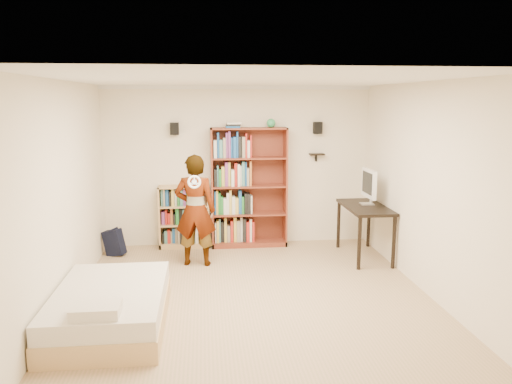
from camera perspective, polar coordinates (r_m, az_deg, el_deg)
ground at (r=6.46m, az=-0.40°, el=-11.98°), size 4.50×5.00×0.01m
room_shell at (r=6.01m, az=-0.42°, el=3.74°), size 4.52×5.02×2.71m
crown_molding at (r=5.97m, az=-0.43°, el=12.43°), size 4.50×5.00×0.06m
speaker_left at (r=8.36m, az=-9.30°, el=7.15°), size 0.14×0.12×0.20m
speaker_right at (r=8.57m, az=7.06°, el=7.29°), size 0.14×0.12×0.20m
wall_shelf at (r=8.62m, az=6.98°, el=4.30°), size 0.25×0.16×0.02m
tall_bookshelf at (r=8.41m, az=-0.81°, el=0.50°), size 1.27×0.37×2.01m
low_bookshelf at (r=8.51m, az=-8.21°, el=-2.80°), size 0.84×0.32×1.05m
computer_desk at (r=8.08m, az=12.29°, el=-4.45°), size 0.61×1.23×0.84m
imac at (r=8.05m, az=12.63°, el=0.56°), size 0.19×0.57×0.56m
daybed at (r=5.84m, az=-16.32°, el=-12.06°), size 1.18×1.82×0.54m
person at (r=7.50m, az=-6.95°, el=-2.10°), size 0.67×0.49×1.68m
wii_wheel at (r=7.10m, az=-7.07°, el=1.14°), size 0.19×0.07×0.20m
navy_bag at (r=8.37m, az=-15.90°, el=-5.53°), size 0.38×0.31×0.43m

